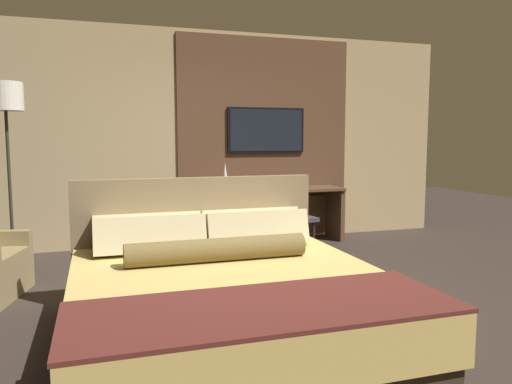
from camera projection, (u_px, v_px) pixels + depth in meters
name	position (u px, v px, depth m)	size (l,w,h in m)	color
ground_plane	(255.00, 302.00, 4.27)	(16.00, 16.00, 0.00)	#332823
wall_back_tv_panel	(205.00, 138.00, 6.62)	(7.20, 0.09, 2.80)	tan
bed	(226.00, 298.00, 3.41)	(2.07, 2.26, 1.07)	#33281E
desk	(271.00, 205.00, 6.69)	(1.92, 0.54, 0.73)	brown
tv	(266.00, 130.00, 6.79)	(1.09, 0.04, 0.61)	black
desk_chair	(285.00, 210.00, 6.09)	(0.61, 0.61, 0.88)	#38333D
floor_lamp	(6.00, 113.00, 4.91)	(0.34, 0.34, 1.95)	#282623
vase_tall	(225.00, 177.00, 6.33)	(0.11, 0.11, 0.36)	silver
book	(262.00, 188.00, 6.61)	(0.26, 0.22, 0.03)	maroon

